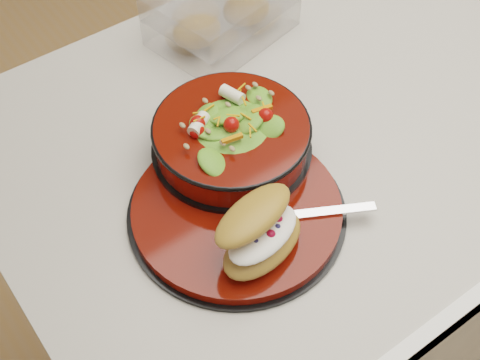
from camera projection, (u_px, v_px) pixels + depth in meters
island_counter at (338, 239)px, 1.42m from camera, size 1.24×0.74×0.90m
dinner_plate at (238, 210)px, 0.90m from camera, size 0.30×0.30×0.02m
salad_bowl at (231, 133)px, 0.93m from camera, size 0.23×0.23×0.10m
croissant at (260, 232)px, 0.82m from camera, size 0.14×0.11×0.08m
fork at (303, 214)px, 0.88m from camera, size 0.17×0.10×0.00m
pastry_box at (222, 13)px, 1.11m from camera, size 0.25×0.20×0.09m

